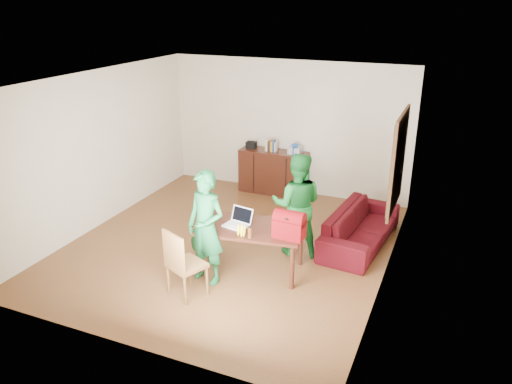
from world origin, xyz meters
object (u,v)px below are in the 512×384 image
at_px(table, 251,232).
at_px(sofa, 360,227).
at_px(chair, 186,276).
at_px(person_near, 206,227).
at_px(red_bag, 289,227).
at_px(bottle, 250,232).
at_px(person_far, 297,205).
at_px(laptop, 236,223).

relative_size(table, sofa, 0.81).
xyz_separation_m(table, chair, (-0.54, -0.95, -0.34)).
height_order(person_near, sofa, person_near).
relative_size(chair, red_bag, 2.33).
bearing_deg(bottle, red_bag, 25.06).
distance_m(chair, person_far, 2.08).
xyz_separation_m(person_near, laptop, (0.27, 0.41, -0.07)).
bearing_deg(laptop, red_bag, 8.86).
xyz_separation_m(bottle, sofa, (1.18, 1.83, -0.51)).
relative_size(person_far, sofa, 0.81).
bearing_deg(person_near, chair, -87.15).
relative_size(laptop, red_bag, 0.92).
distance_m(table, sofa, 2.02).
relative_size(person_near, bottle, 9.20).
xyz_separation_m(person_far, red_bag, (0.19, -0.91, 0.05)).
relative_size(person_near, person_far, 1.01).
xyz_separation_m(laptop, sofa, (1.52, 1.57, -0.47)).
relative_size(person_near, sofa, 0.82).
height_order(person_far, red_bag, person_far).
bearing_deg(bottle, sofa, 57.24).
bearing_deg(person_near, sofa, 59.93).
relative_size(table, red_bag, 3.86).
bearing_deg(laptop, chair, -100.29).
height_order(person_near, red_bag, person_near).
xyz_separation_m(chair, laptop, (0.34, 0.87, 0.48)).
bearing_deg(red_bag, bottle, -152.43).
xyz_separation_m(person_near, person_far, (0.90, 1.29, -0.01)).
xyz_separation_m(person_near, bottle, (0.60, 0.15, -0.02)).
bearing_deg(table, bottle, -76.51).
distance_m(person_near, person_far, 1.57).
bearing_deg(red_bag, person_far, 104.45).
height_order(table, red_bag, red_bag).
relative_size(chair, sofa, 0.49).
bearing_deg(red_bag, table, 172.80).
xyz_separation_m(person_far, laptop, (-0.63, -0.88, -0.06)).
bearing_deg(person_far, chair, 46.58).
relative_size(table, person_near, 0.99).
xyz_separation_m(table, red_bag, (0.63, -0.11, 0.24)).
bearing_deg(laptop, person_near, -112.14).
distance_m(laptop, bottle, 0.43).
bearing_deg(table, red_bag, -18.22).
distance_m(chair, person_near, 0.72).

